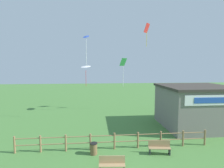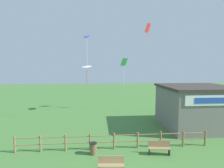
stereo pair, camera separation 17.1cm
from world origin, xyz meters
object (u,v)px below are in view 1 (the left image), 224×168
(kite_red_diamond, at_px, (147,30))
(kite_green_diamond, at_px, (123,66))
(park_bench_near_fence, at_px, (112,164))
(trash_bin, at_px, (94,149))
(kite_blue_delta, at_px, (86,40))
(kite_white_delta, at_px, (86,67))
(seaside_building, at_px, (195,106))
(park_bench_by_building, at_px, (159,147))

(kite_red_diamond, xyz_separation_m, kite_green_diamond, (-3.23, 0.34, -4.93))
(park_bench_near_fence, bearing_deg, kite_red_diamond, 66.91)
(trash_bin, xyz_separation_m, kite_blue_delta, (-0.87, 8.37, 8.89))
(park_bench_near_fence, xyz_separation_m, kite_white_delta, (-2.28, 14.64, 5.77))
(seaside_building, xyz_separation_m, park_bench_by_building, (-5.79, -5.38, -1.66))
(park_bench_near_fence, bearing_deg, seaside_building, 37.75)
(seaside_building, distance_m, park_bench_by_building, 8.07)
(park_bench_by_building, xyz_separation_m, kite_blue_delta, (-5.55, 8.75, 8.80))
(trash_bin, bearing_deg, kite_blue_delta, 95.96)
(park_bench_near_fence, xyz_separation_m, kite_green_diamond, (2.97, 14.88, 5.92))
(seaside_building, xyz_separation_m, kite_white_delta, (-11.64, 7.39, 4.11))
(kite_red_diamond, bearing_deg, seaside_building, -66.54)
(seaside_building, relative_size, park_bench_near_fence, 4.33)
(park_bench_by_building, bearing_deg, kite_green_diamond, 92.67)
(seaside_building, relative_size, park_bench_by_building, 4.30)
(trash_bin, xyz_separation_m, kite_green_diamond, (4.07, 12.63, 6.01))
(kite_red_diamond, bearing_deg, park_bench_near_fence, -113.09)
(trash_bin, distance_m, kite_green_diamond, 14.57)
(kite_blue_delta, bearing_deg, park_bench_by_building, -57.62)
(kite_white_delta, bearing_deg, kite_blue_delta, -85.60)
(park_bench_near_fence, height_order, kite_blue_delta, kite_blue_delta)
(kite_green_diamond, bearing_deg, park_bench_near_fence, -101.28)
(park_bench_near_fence, height_order, kite_red_diamond, kite_red_diamond)
(park_bench_by_building, bearing_deg, kite_white_delta, 114.63)
(park_bench_near_fence, distance_m, kite_green_diamond, 16.28)
(park_bench_by_building, xyz_separation_m, trash_bin, (-4.68, 0.39, -0.09))
(trash_bin, bearing_deg, kite_red_diamond, 59.29)
(park_bench_near_fence, xyz_separation_m, kite_blue_delta, (-1.97, 10.62, 8.80))
(park_bench_near_fence, relative_size, kite_red_diamond, 0.50)
(park_bench_by_building, xyz_separation_m, kite_green_diamond, (-0.61, 13.01, 5.92))
(kite_blue_delta, bearing_deg, trash_bin, -84.04)
(kite_red_diamond, bearing_deg, kite_green_diamond, 173.98)
(kite_red_diamond, distance_m, kite_blue_delta, 9.29)
(park_bench_near_fence, bearing_deg, kite_green_diamond, 78.72)
(park_bench_by_building, height_order, kite_blue_delta, kite_blue_delta)
(park_bench_near_fence, xyz_separation_m, kite_red_diamond, (6.20, 14.54, 10.85))
(kite_white_delta, relative_size, kite_green_diamond, 0.74)
(trash_bin, distance_m, kite_white_delta, 13.76)
(seaside_building, bearing_deg, kite_white_delta, 147.59)
(seaside_building, bearing_deg, kite_blue_delta, 163.45)
(park_bench_by_building, relative_size, trash_bin, 1.93)
(seaside_building, distance_m, kite_white_delta, 14.39)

